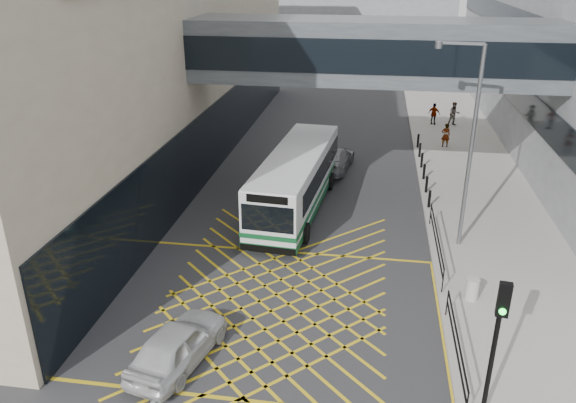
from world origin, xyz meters
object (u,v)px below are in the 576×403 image
at_px(street_lamp, 468,136).
at_px(pedestrian_a, 446,135).
at_px(bus, 297,179).
at_px(car_white, 178,343).
at_px(traffic_light, 497,333).
at_px(litter_bin, 472,289).
at_px(pedestrian_c, 434,114).
at_px(pedestrian_b, 454,114).
at_px(car_silver, 334,158).
at_px(car_dark, 291,184).

height_order(street_lamp, pedestrian_a, street_lamp).
distance_m(bus, street_lamp, 8.71).
bearing_deg(street_lamp, car_white, -129.03).
distance_m(car_white, pedestrian_a, 25.72).
xyz_separation_m(traffic_light, pedestrian_a, (1.41, 24.76, -2.05)).
height_order(litter_bin, pedestrian_a, pedestrian_a).
height_order(street_lamp, pedestrian_c, street_lamp).
height_order(litter_bin, pedestrian_c, pedestrian_c).
bearing_deg(street_lamp, traffic_light, -86.11).
bearing_deg(pedestrian_b, car_silver, -141.55).
relative_size(pedestrian_a, pedestrian_b, 0.90).
height_order(traffic_light, litter_bin, traffic_light).
distance_m(car_silver, traffic_light, 20.57).
bearing_deg(car_white, pedestrian_b, -98.17).
bearing_deg(car_silver, car_dark, 74.14).
distance_m(car_white, litter_bin, 10.68).
bearing_deg(traffic_light, car_silver, 112.78).
bearing_deg(traffic_light, car_white, 179.14).
relative_size(car_dark, traffic_light, 0.97).
height_order(car_dark, car_silver, car_silver).
height_order(traffic_light, pedestrian_a, traffic_light).
relative_size(car_dark, litter_bin, 5.17).
xyz_separation_m(street_lamp, pedestrian_c, (0.67, 19.83, -4.08)).
xyz_separation_m(car_white, traffic_light, (8.96, -1.22, 2.30)).
relative_size(traffic_light, pedestrian_c, 2.72).
bearing_deg(traffic_light, litter_bin, 91.71).
xyz_separation_m(car_dark, litter_bin, (8.06, -9.07, -0.09)).
height_order(car_dark, pedestrian_b, pedestrian_b).
height_order(car_white, pedestrian_c, pedestrian_c).
relative_size(bus, car_silver, 2.34).
height_order(pedestrian_b, pedestrian_c, pedestrian_b).
relative_size(litter_bin, pedestrian_a, 0.52).
height_order(car_silver, pedestrian_a, pedestrian_a).
relative_size(bus, litter_bin, 13.26).
bearing_deg(car_dark, street_lamp, 157.31).
bearing_deg(car_dark, pedestrian_a, -125.35).
xyz_separation_m(bus, pedestrian_a, (8.40, 11.24, -0.66)).
distance_m(traffic_light, pedestrian_c, 30.43).
height_order(bus, car_silver, bus).
relative_size(litter_bin, pedestrian_c, 0.51).
bearing_deg(car_dark, litter_bin, 139.17).
relative_size(traffic_light, pedestrian_b, 2.50).
height_order(car_white, pedestrian_b, pedestrian_b).
relative_size(bus, street_lamp, 1.27).
height_order(bus, car_white, bus).
bearing_deg(car_silver, pedestrian_a, -136.91).
bearing_deg(car_white, pedestrian_a, -100.33).
bearing_deg(bus, car_white, -94.35).
relative_size(car_silver, litter_bin, 5.66).
xyz_separation_m(car_white, car_silver, (3.36, 18.44, 0.02)).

